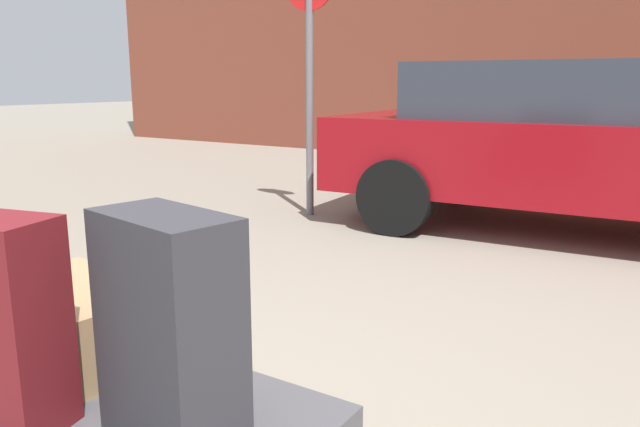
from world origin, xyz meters
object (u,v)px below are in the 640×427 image
Objects in this scene: suitcase_charcoal_rear_right at (169,330)px; luggage_cart at (103,421)px; suitcase_tan_rear_left at (68,323)px; parked_car at (588,143)px; no_parking_sign at (310,58)px.

luggage_cart is at bearing -174.15° from suitcase_charcoal_rear_right.
suitcase_charcoal_rear_right reaches higher than suitcase_tan_rear_left.
suitcase_charcoal_rear_right is at bearing -4.60° from suitcase_tan_rear_left.
parked_car reaches higher than luggage_cart.
no_parking_sign is (-2.34, -0.67, 0.71)m from parked_car.
suitcase_tan_rear_left is 4.45m from parked_car.
suitcase_tan_rear_left is 0.14× the size of parked_car.
suitcase_charcoal_rear_right is 4.51m from parked_car.
suitcase_tan_rear_left is 4.09m from no_parking_sign.
luggage_cart is 0.31× the size of parked_car.
no_parking_sign reaches higher than parked_car.
no_parking_sign is (-1.48, 3.68, 1.01)m from suitcase_tan_rear_left.
no_parking_sign is (-1.80, 3.81, 1.20)m from luggage_cart.
parked_car is (0.54, 4.48, 0.49)m from luggage_cart.
suitcase_charcoal_rear_right is at bearing -4.56° from luggage_cart.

